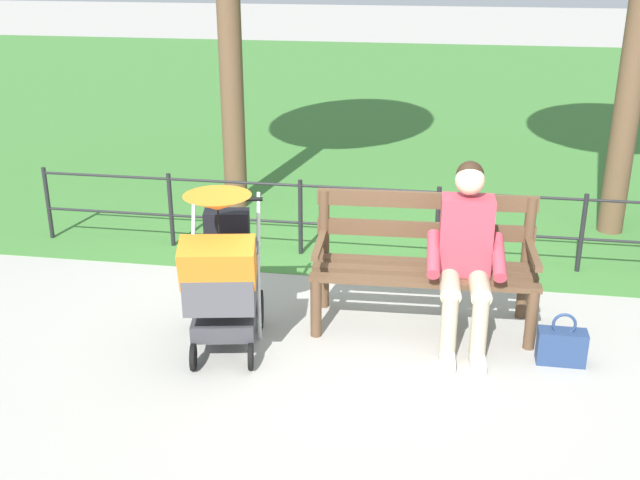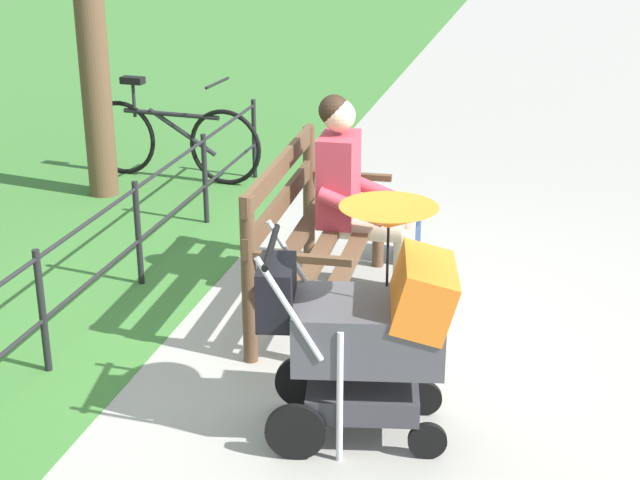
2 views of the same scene
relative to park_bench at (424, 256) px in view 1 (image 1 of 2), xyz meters
The scene contains 7 objects.
ground_plane 0.75m from the park_bench, 12.28° to the left, with size 60.00×60.00×0.00m, color #9E9B93.
grass_lawn 8.72m from the park_bench, 86.52° to the right, with size 40.00×16.00×0.01m, color #3D7533.
park_bench is the anchor object (origin of this frame).
person_on_bench 0.39m from the park_bench, 142.22° to the left, with size 0.55×0.74×1.28m.
stroller 1.47m from the park_bench, 25.69° to the left, with size 0.65×0.96×1.15m.
handbag 1.13m from the park_bench, 154.63° to the left, with size 0.32×0.14×0.37m.
park_fence 1.27m from the park_bench, 65.40° to the right, with size 6.11×0.04×0.70m.
Camera 1 is at (-0.63, 5.06, 2.66)m, focal length 43.00 mm.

